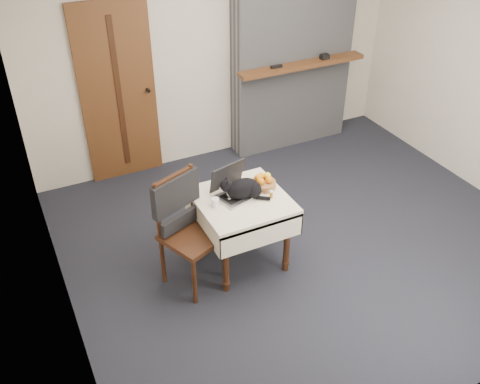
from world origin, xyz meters
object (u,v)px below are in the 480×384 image
(door, at_px, (118,94))
(laptop, at_px, (234,187))
(cream_jar, at_px, (215,202))
(pill_bottle, at_px, (271,194))
(fruit_basket, at_px, (263,183))
(cat, at_px, (244,189))
(chair, at_px, (184,215))
(side_table, at_px, (242,209))

(door, height_order, laptop, door)
(cream_jar, height_order, pill_bottle, cream_jar)
(pill_bottle, relative_size, fruit_basket, 0.31)
(cat, relative_size, chair, 0.39)
(side_table, xyz_separation_m, chair, (-0.53, 0.03, 0.08))
(laptop, xyz_separation_m, cat, (0.05, -0.09, 0.02))
(laptop, bearing_deg, door, 89.62)
(door, height_order, fruit_basket, door)
(cream_jar, distance_m, fruit_basket, 0.51)
(laptop, distance_m, chair, 0.52)
(cat, height_order, pill_bottle, cat)
(cat, xyz_separation_m, cream_jar, (-0.28, -0.01, -0.05))
(side_table, distance_m, cat, 0.21)
(laptop, distance_m, cat, 0.11)
(pill_bottle, xyz_separation_m, chair, (-0.77, 0.14, -0.07))
(cat, distance_m, pill_bottle, 0.25)
(laptop, bearing_deg, chair, 172.73)
(laptop, height_order, fruit_basket, laptop)
(fruit_basket, bearing_deg, cat, -163.91)
(cream_jar, bearing_deg, door, 97.40)
(laptop, bearing_deg, cat, -76.21)
(laptop, relative_size, chair, 0.41)
(laptop, xyz_separation_m, fruit_basket, (0.28, -0.03, -0.02))
(cat, height_order, fruit_basket, cat)
(side_table, relative_size, fruit_basket, 3.51)
(pill_bottle, xyz_separation_m, fruit_basket, (0.01, 0.17, 0.02))
(laptop, bearing_deg, fruit_basket, -20.30)
(side_table, distance_m, chair, 0.54)
(side_table, relative_size, pill_bottle, 11.38)
(cream_jar, height_order, fruit_basket, fruit_basket)
(pill_bottle, bearing_deg, chair, 170.01)
(laptop, relative_size, cat, 1.05)
(fruit_basket, bearing_deg, side_table, -163.61)
(door, bearing_deg, chair, -90.56)
(cream_jar, xyz_separation_m, pill_bottle, (0.49, -0.10, -0.00))
(cat, bearing_deg, pill_bottle, -9.84)
(door, xyz_separation_m, cream_jar, (0.26, -1.99, -0.26))
(pill_bottle, height_order, chair, chair)
(laptop, height_order, pill_bottle, laptop)
(laptop, bearing_deg, side_table, -88.55)
(side_table, height_order, fruit_basket, fruit_basket)
(cat, relative_size, cream_jar, 5.35)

